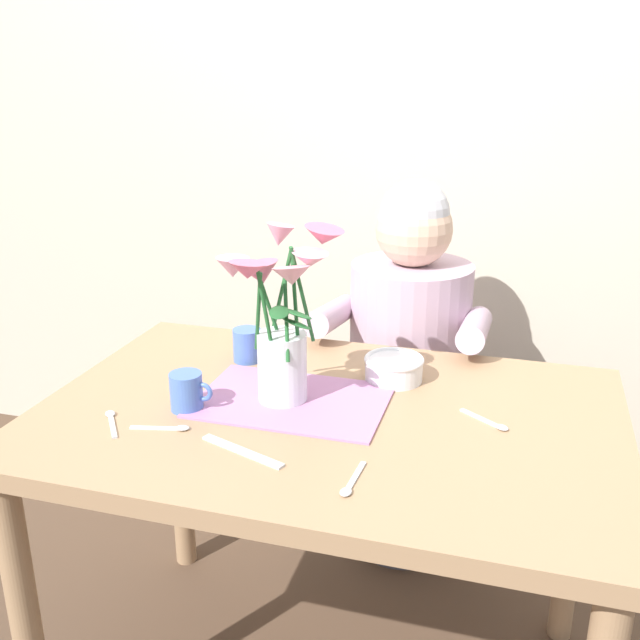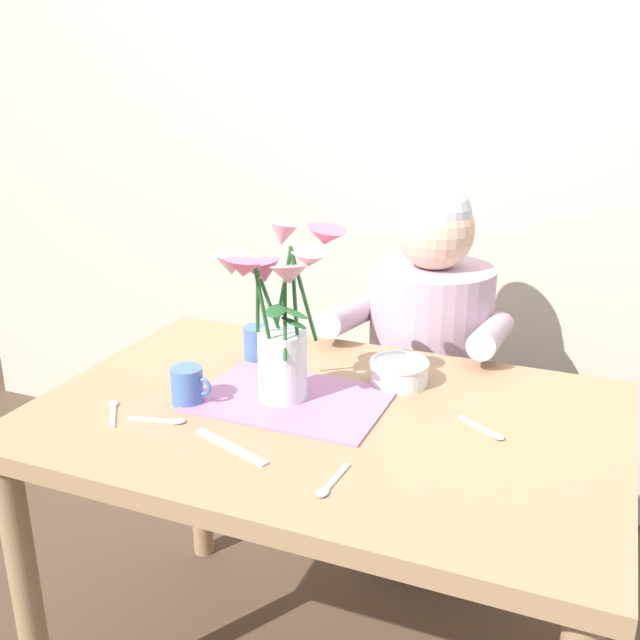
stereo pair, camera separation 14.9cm
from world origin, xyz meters
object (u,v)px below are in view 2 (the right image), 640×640
Objects in this scene: dinner_knife at (231,447)px; ceramic_mug at (258,342)px; seated_person at (427,381)px; flower_vase at (281,317)px; ceramic_bowl at (399,371)px; tea_cup at (188,386)px.

dinner_knife is 2.04× the size of ceramic_mug.
seated_person reaches higher than flower_vase.
ceramic_mug is (-0.36, 0.01, 0.01)m from ceramic_bowl.
flower_vase is (-0.17, -0.60, 0.36)m from seated_person.
seated_person is 12.20× the size of ceramic_mug.
seated_person reaches higher than ceramic_mug.
ceramic_mug reaches higher than ceramic_bowl.
tea_cup is (-0.02, -0.28, 0.00)m from ceramic_mug.
dinner_knife is at bearing -69.65° from ceramic_mug.
seated_person is 0.80m from tea_cup.
seated_person is 0.72m from flower_vase.
ceramic_bowl is at bearing 83.05° from dinner_knife.
flower_vase is 0.25m from tea_cup.
flower_vase reaches higher than ceramic_mug.
dinner_knife is at bearing -117.06° from ceramic_bowl.
flower_vase is 0.29m from dinner_knife.
seated_person is 0.47m from ceramic_bowl.
seated_person is 0.86m from dinner_knife.
dinner_knife is at bearing -100.83° from seated_person.
flower_vase is at bearing 110.17° from dinner_knife.
ceramic_bowl is at bearing 40.29° from flower_vase.
tea_cup is at bearing 162.66° from dinner_knife.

